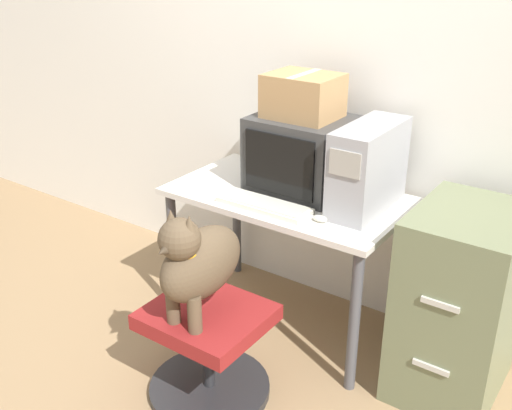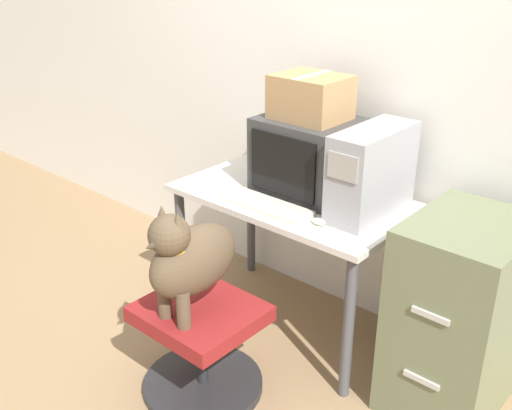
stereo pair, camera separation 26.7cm
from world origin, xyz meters
TOP-DOWN VIEW (x-y plane):
  - ground_plane at (0.00, 0.00)m, footprint 12.00×12.00m
  - wall_back at (0.00, 0.72)m, footprint 8.00×0.05m
  - desk at (0.00, 0.33)m, footprint 1.15×0.65m
  - crt_monitor at (0.02, 0.41)m, footprint 0.45×0.40m
  - pc_tower at (0.38, 0.39)m, footprint 0.19×0.48m
  - keyboard at (0.00, 0.12)m, footprint 0.45×0.15m
  - computer_mouse at (0.29, 0.14)m, footprint 0.07×0.04m
  - office_chair at (0.02, -0.34)m, footprint 0.54×0.54m
  - dog at (0.02, -0.38)m, footprint 0.21×0.46m
  - filing_cabinet at (0.88, 0.33)m, footprint 0.44×0.57m
  - cardboard_box at (0.02, 0.42)m, footprint 0.33×0.27m

SIDE VIEW (x-z plane):
  - ground_plane at x=0.00m, z-range 0.00..0.00m
  - office_chair at x=0.02m, z-range 0.02..0.45m
  - filing_cabinet at x=0.88m, z-range 0.00..0.87m
  - desk at x=0.00m, z-range 0.27..1.00m
  - dog at x=0.02m, z-range 0.44..0.95m
  - keyboard at x=0.00m, z-range 0.74..0.77m
  - computer_mouse at x=0.29m, z-range 0.74..0.77m
  - crt_monitor at x=0.02m, z-range 0.74..1.10m
  - pc_tower at x=0.38m, z-range 0.74..1.14m
  - cardboard_box at x=0.02m, z-range 1.10..1.31m
  - wall_back at x=0.00m, z-range 0.00..2.60m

